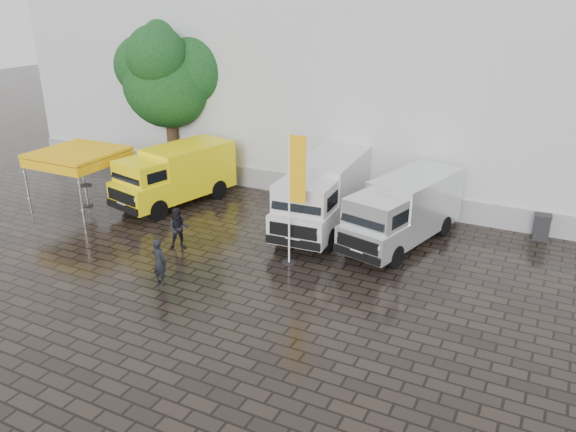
# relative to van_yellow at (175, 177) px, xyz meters

# --- Properties ---
(ground) EXTENTS (120.00, 120.00, 0.00)m
(ground) POSITION_rel_van_yellow_xyz_m (7.62, -4.23, -1.34)
(ground) COLOR black
(ground) RESTS_ON ground
(exhibition_hall) EXTENTS (44.00, 16.00, 12.00)m
(exhibition_hall) POSITION_rel_van_yellow_xyz_m (9.62, 11.77, 4.66)
(exhibition_hall) COLOR silver
(exhibition_hall) RESTS_ON ground
(hall_plinth) EXTENTS (44.00, 0.15, 1.00)m
(hall_plinth) POSITION_rel_van_yellow_xyz_m (9.62, 3.72, -0.84)
(hall_plinth) COLOR gray
(hall_plinth) RESTS_ON ground
(van_yellow) EXTENTS (3.50, 6.15, 2.67)m
(van_yellow) POSITION_rel_van_yellow_xyz_m (0.00, 0.00, 0.00)
(van_yellow) COLOR yellow
(van_yellow) RESTS_ON ground
(van_white) EXTENTS (2.63, 6.76, 2.87)m
(van_white) POSITION_rel_van_yellow_xyz_m (7.32, 0.47, 0.10)
(van_white) COLOR silver
(van_white) RESTS_ON ground
(van_silver) EXTENTS (3.49, 6.40, 2.64)m
(van_silver) POSITION_rel_van_yellow_xyz_m (10.73, 0.30, -0.02)
(van_silver) COLOR silver
(van_silver) RESTS_ON ground
(canopy_tent) EXTENTS (3.47, 3.47, 2.67)m
(canopy_tent) POSITION_rel_van_yellow_xyz_m (-3.63, -2.24, 1.18)
(canopy_tent) COLOR silver
(canopy_tent) RESTS_ON ground
(flagpole) EXTENTS (0.88, 0.50, 5.02)m
(flagpole) POSITION_rel_van_yellow_xyz_m (7.73, -3.22, 1.47)
(flagpole) COLOR black
(flagpole) RESTS_ON ground
(tree) EXTENTS (4.58, 4.58, 8.23)m
(tree) POSITION_rel_van_yellow_xyz_m (-2.82, 3.62, 3.94)
(tree) COLOR black
(tree) RESTS_ON ground
(cocktail_table) EXTENTS (0.60, 0.60, 1.02)m
(cocktail_table) POSITION_rel_van_yellow_xyz_m (-3.54, -2.09, -0.83)
(cocktail_table) COLOR black
(cocktail_table) RESTS_ON ground
(wheelie_bin) EXTENTS (0.67, 0.67, 1.05)m
(wheelie_bin) POSITION_rel_van_yellow_xyz_m (15.63, 3.30, -0.81)
(wheelie_bin) COLOR black
(wheelie_bin) RESTS_ON ground
(person_front) EXTENTS (0.66, 0.49, 1.64)m
(person_front) POSITION_rel_van_yellow_xyz_m (4.33, -6.58, -0.52)
(person_front) COLOR black
(person_front) RESTS_ON ground
(person_tent) EXTENTS (1.01, 0.97, 1.65)m
(person_tent) POSITION_rel_van_yellow_xyz_m (3.17, -3.97, -0.51)
(person_tent) COLOR black
(person_tent) RESTS_ON ground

